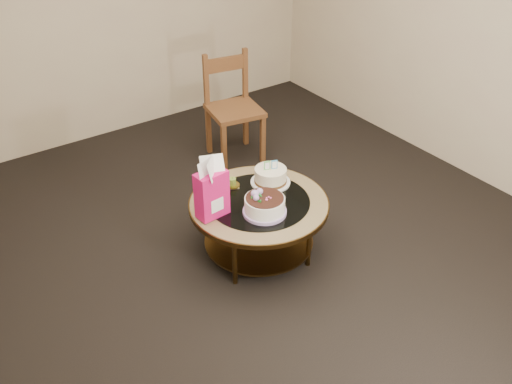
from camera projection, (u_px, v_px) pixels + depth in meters
ground at (259, 250)px, 4.37m from camera, size 5.00×5.00×0.00m
room_walls at (259, 56)px, 3.52m from camera, size 4.52×5.02×2.61m
coffee_table at (259, 210)px, 4.16m from camera, size 1.02×1.02×0.46m
decorated_cake at (264, 206)px, 3.96m from camera, size 0.31×0.31×0.18m
cream_cake at (271, 176)px, 4.28m from camera, size 0.30×0.30×0.19m
gift_bag at (211, 188)px, 3.85m from camera, size 0.23×0.17×0.44m
pillar_candle at (232, 184)px, 4.26m from camera, size 0.12×0.12×0.08m
dining_chair at (233, 107)px, 5.32m from camera, size 0.53×0.53×0.99m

